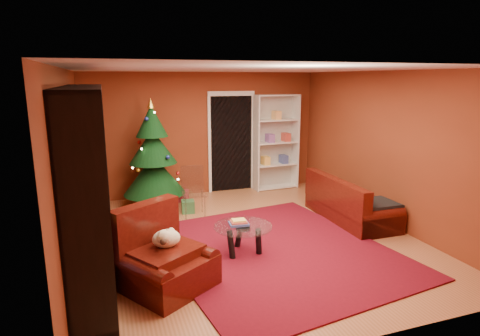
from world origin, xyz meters
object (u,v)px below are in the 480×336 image
object	(u,v)px
dog	(166,239)
acrylic_chair	(194,194)
media_unit	(89,183)
gift_box_teal	(156,196)
gift_box_red	(183,196)
coffee_table	(243,239)
gift_box_green	(188,207)
rug	(275,250)
christmas_tree	(153,155)
sofa	(351,198)
white_bookshelf	(276,142)
armchair	(167,256)

from	to	relation	value
dog	acrylic_chair	world-z (taller)	acrylic_chair
media_unit	acrylic_chair	world-z (taller)	media_unit
gift_box_teal	dog	world-z (taller)	dog
gift_box_teal	gift_box_red	bearing A→B (deg)	-0.19
coffee_table	acrylic_chair	distance (m)	1.88
gift_box_teal	gift_box_red	size ratio (longest dim) A/B	1.42
gift_box_green	dog	world-z (taller)	dog
rug	christmas_tree	distance (m)	3.21
christmas_tree	sofa	xyz separation A→B (m)	(3.20, -1.92, -0.64)
gift_box_red	dog	xyz separation A→B (m)	(-0.82, -3.30, 0.48)
gift_box_red	white_bookshelf	xyz separation A→B (m)	(2.21, 0.32, 0.94)
rug	gift_box_red	distance (m)	2.95
dog	coffee_table	world-z (taller)	dog
white_bookshelf	gift_box_red	bearing A→B (deg)	-174.35
christmas_tree	media_unit	bearing A→B (deg)	-113.45
gift_box_red	white_bookshelf	size ratio (longest dim) A/B	0.10
gift_box_green	sofa	bearing A→B (deg)	-26.22
dog	coffee_table	distance (m)	1.32
gift_box_red	christmas_tree	bearing A→B (deg)	-167.68
gift_box_red	coffee_table	bearing A→B (deg)	-83.13
media_unit	white_bookshelf	bearing A→B (deg)	37.76
christmas_tree	sofa	world-z (taller)	christmas_tree
armchair	dog	xyz separation A→B (m)	(0.02, 0.07, 0.20)
media_unit	sofa	distance (m)	4.41
gift_box_red	white_bookshelf	distance (m)	2.43
gift_box_red	armchair	distance (m)	3.48
rug	media_unit	bearing A→B (deg)	175.77
white_bookshelf	sofa	world-z (taller)	white_bookshelf
christmas_tree	sofa	distance (m)	3.78
armchair	gift_box_red	bearing A→B (deg)	43.56
christmas_tree	acrylic_chair	xyz separation A→B (m)	(0.60, -0.80, -0.62)
white_bookshelf	acrylic_chair	distance (m)	2.59
media_unit	coffee_table	world-z (taller)	media_unit
gift_box_red	acrylic_chair	world-z (taller)	acrylic_chair
gift_box_red	white_bookshelf	world-z (taller)	white_bookshelf
rug	armchair	distance (m)	1.78
media_unit	acrylic_chair	size ratio (longest dim) A/B	3.80
media_unit	gift_box_teal	bearing A→B (deg)	67.39
armchair	dog	distance (m)	0.21
white_bookshelf	dog	distance (m)	4.75
white_bookshelf	acrylic_chair	xyz separation A→B (m)	(-2.18, -1.25, -0.65)
gift_box_green	sofa	distance (m)	2.99
gift_box_green	sofa	size ratio (longest dim) A/B	0.13
rug	white_bookshelf	world-z (taller)	white_bookshelf
gift_box_teal	dog	xyz separation A→B (m)	(-0.28, -3.30, 0.43)
sofa	coffee_table	distance (m)	2.42
gift_box_green	dog	xyz separation A→B (m)	(-0.78, -2.57, 0.48)
dog	sofa	xyz separation A→B (m)	(3.45, 1.25, -0.20)
media_unit	gift_box_green	size ratio (longest dim) A/B	13.36
gift_box_green	dog	bearing A→B (deg)	-106.95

